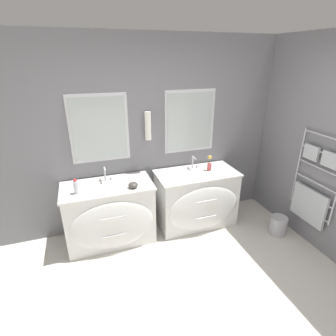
# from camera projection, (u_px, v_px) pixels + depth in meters

# --- Properties ---
(ground_plane) EXTENTS (16.00, 16.00, 0.00)m
(ground_plane) POSITION_uv_depth(u_px,v_px,m) (219.00, 330.00, 2.40)
(ground_plane) COLOR silver
(wall_back) EXTENTS (5.11, 0.16, 2.60)m
(wall_back) POSITION_uv_depth(u_px,v_px,m) (155.00, 136.00, 3.62)
(wall_back) COLOR slate
(wall_back) RESTS_ON ground_plane
(wall_right) EXTENTS (0.13, 3.93, 2.60)m
(wall_right) POSITION_uv_depth(u_px,v_px,m) (321.00, 148.00, 3.19)
(wall_right) COLOR slate
(wall_right) RESTS_ON ground_plane
(vanity_left) EXTENTS (1.14, 0.66, 0.82)m
(vanity_left) POSITION_uv_depth(u_px,v_px,m) (110.00, 214.00, 3.41)
(vanity_left) COLOR white
(vanity_left) RESTS_ON ground_plane
(vanity_right) EXTENTS (1.14, 0.66, 0.82)m
(vanity_right) POSITION_uv_depth(u_px,v_px,m) (197.00, 199.00, 3.78)
(vanity_right) COLOR white
(vanity_right) RESTS_ON ground_plane
(faucet_left) EXTENTS (0.17, 0.12, 0.19)m
(faucet_left) POSITION_uv_depth(u_px,v_px,m) (105.00, 174.00, 3.38)
(faucet_left) COLOR silver
(faucet_left) RESTS_ON vanity_left
(faucet_right) EXTENTS (0.17, 0.12, 0.19)m
(faucet_right) POSITION_uv_depth(u_px,v_px,m) (193.00, 163.00, 3.74)
(faucet_right) COLOR silver
(faucet_right) RESTS_ON vanity_right
(toiletry_bottle) EXTENTS (0.06, 0.06, 0.19)m
(toiletry_bottle) POSITION_uv_depth(u_px,v_px,m) (76.00, 187.00, 3.06)
(toiletry_bottle) COLOR silver
(toiletry_bottle) RESTS_ON vanity_left
(amenity_bowl) EXTENTS (0.12, 0.12, 0.07)m
(amenity_bowl) POSITION_uv_depth(u_px,v_px,m) (133.00, 185.00, 3.22)
(amenity_bowl) COLOR #4C4742
(amenity_bowl) RESTS_ON vanity_left
(flower_vase) EXTENTS (0.06, 0.06, 0.23)m
(flower_vase) POSITION_uv_depth(u_px,v_px,m) (209.00, 164.00, 3.69)
(flower_vase) COLOR #CC4C51
(flower_vase) RESTS_ON vanity_right
(waste_bin) EXTENTS (0.23, 0.23, 0.27)m
(waste_bin) POSITION_uv_depth(u_px,v_px,m) (278.00, 225.00, 3.66)
(waste_bin) COLOR #B7B7BC
(waste_bin) RESTS_ON ground_plane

